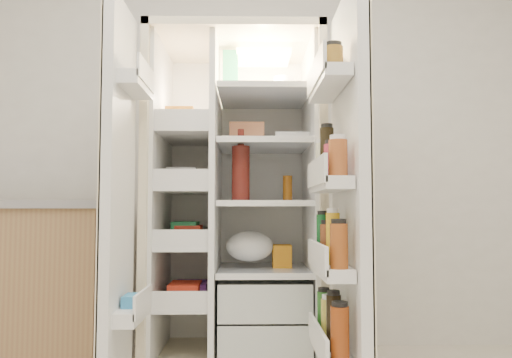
{
  "coord_description": "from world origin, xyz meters",
  "views": [
    {
      "loc": [
        0.07,
        -1.08,
        0.85
      ],
      "look_at": [
        0.11,
        1.25,
        1.0
      ],
      "focal_mm": 34.0,
      "sensor_mm": 36.0,
      "label": 1
    }
  ],
  "objects": [
    {
      "name": "refrigerator",
      "position": [
        0.01,
        1.65,
        0.75
      ],
      "size": [
        0.92,
        0.7,
        1.8
      ],
      "color": "beige",
      "rests_on": "floor"
    },
    {
      "name": "kitchen_counter",
      "position": [
        -1.25,
        1.54,
        0.45
      ],
      "size": [
        1.23,
        0.66,
        0.89
      ],
      "color": "olive",
      "rests_on": "floor"
    },
    {
      "name": "fridge_door",
      "position": [
        0.48,
        0.96,
        0.87
      ],
      "size": [
        0.17,
        0.58,
        1.72
      ],
      "color": "white",
      "rests_on": "floor"
    },
    {
      "name": "wall_back",
      "position": [
        0.0,
        2.0,
        1.35
      ],
      "size": [
        4.0,
        0.02,
        2.7
      ],
      "primitive_type": "cube",
      "color": "silver",
      "rests_on": "floor"
    },
    {
      "name": "freezer_door",
      "position": [
        -0.5,
        1.05,
        0.89
      ],
      "size": [
        0.15,
        0.4,
        1.72
      ],
      "color": "white",
      "rests_on": "floor"
    }
  ]
}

